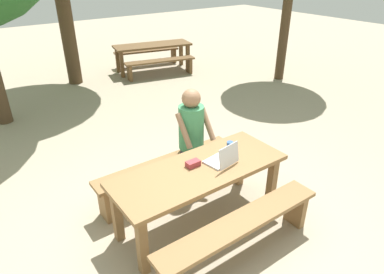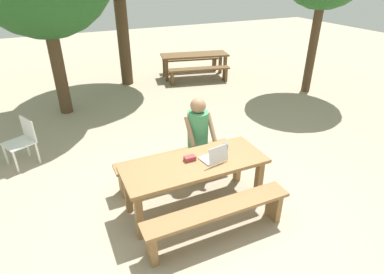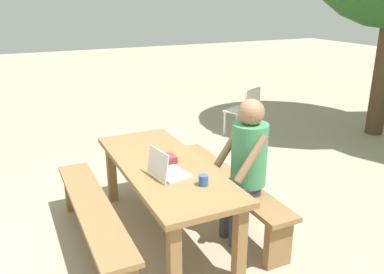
% 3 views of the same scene
% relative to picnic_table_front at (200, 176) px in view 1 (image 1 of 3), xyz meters
% --- Properties ---
extents(ground_plane, '(30.00, 30.00, 0.00)m').
position_rel_picnic_table_front_xyz_m(ground_plane, '(0.00, 0.00, -0.62)').
color(ground_plane, tan).
extents(picnic_table_front, '(1.97, 0.76, 0.73)m').
position_rel_picnic_table_front_xyz_m(picnic_table_front, '(0.00, 0.00, 0.00)').
color(picnic_table_front, olive).
rests_on(picnic_table_front, ground).
extents(bench_near, '(1.94, 0.30, 0.48)m').
position_rel_picnic_table_front_xyz_m(bench_near, '(0.00, -0.68, -0.26)').
color(bench_near, olive).
rests_on(bench_near, ground).
extents(bench_far, '(1.94, 0.30, 0.48)m').
position_rel_picnic_table_front_xyz_m(bench_far, '(0.00, 0.68, -0.26)').
color(bench_far, olive).
rests_on(bench_far, ground).
extents(laptop, '(0.34, 0.32, 0.26)m').
position_rel_picnic_table_front_xyz_m(laptop, '(0.26, -0.08, 0.17)').
color(laptop, silver).
rests_on(laptop, picnic_table_front).
extents(small_pouch, '(0.15, 0.09, 0.06)m').
position_rel_picnic_table_front_xyz_m(small_pouch, '(-0.04, 0.08, 0.14)').
color(small_pouch, '#993338').
rests_on(small_pouch, picnic_table_front).
extents(coffee_mug, '(0.08, 0.08, 0.09)m').
position_rel_picnic_table_front_xyz_m(coffee_mug, '(0.54, 0.13, 0.15)').
color(coffee_mug, '#335693').
rests_on(coffee_mug, picnic_table_front).
extents(person_seated, '(0.43, 0.42, 1.35)m').
position_rel_picnic_table_front_xyz_m(person_seated, '(0.37, 0.65, 0.18)').
color(person_seated, '#333847').
rests_on(person_seated, ground).
extents(picnic_table_mid, '(2.13, 1.09, 0.71)m').
position_rel_picnic_table_front_xyz_m(picnic_table_mid, '(2.61, 5.55, -0.02)').
color(picnic_table_mid, brown).
rests_on(picnic_table_mid, ground).
extents(bench_mid_south, '(1.85, 0.67, 0.44)m').
position_rel_picnic_table_front_xyz_m(bench_mid_south, '(2.49, 4.98, -0.29)').
color(bench_mid_south, brown).
rests_on(bench_mid_south, ground).
extents(bench_mid_north, '(1.85, 0.67, 0.44)m').
position_rel_picnic_table_front_xyz_m(bench_mid_north, '(2.73, 6.13, -0.29)').
color(bench_mid_north, brown).
rests_on(bench_mid_north, ground).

